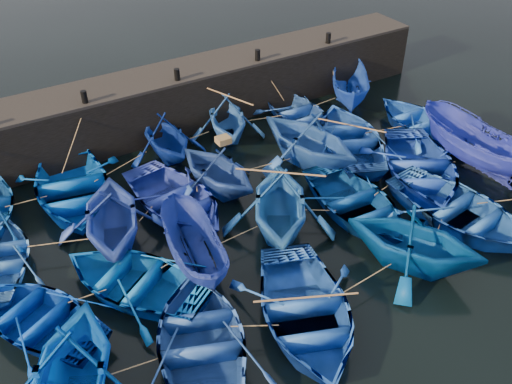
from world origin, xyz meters
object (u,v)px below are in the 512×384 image
boat_8 (175,199)px  boat_20 (70,374)px  boat_13 (37,317)px  wooden_crate (223,140)px

boat_8 → boat_20: 8.25m
boat_8 → boat_20: size_ratio=1.09×
boat_8 → boat_13: (-5.74, -3.01, -0.06)m
boat_8 → wooden_crate: bearing=-2.4°
boat_13 → wooden_crate: bearing=174.3°
boat_20 → wooden_crate: (7.79, 6.33, 0.96)m
wooden_crate → boat_13: bearing=-157.6°
boat_13 → boat_20: (0.18, -3.04, 0.77)m
boat_8 → boat_20: (-5.56, -6.05, 0.71)m
boat_8 → wooden_crate: 2.80m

